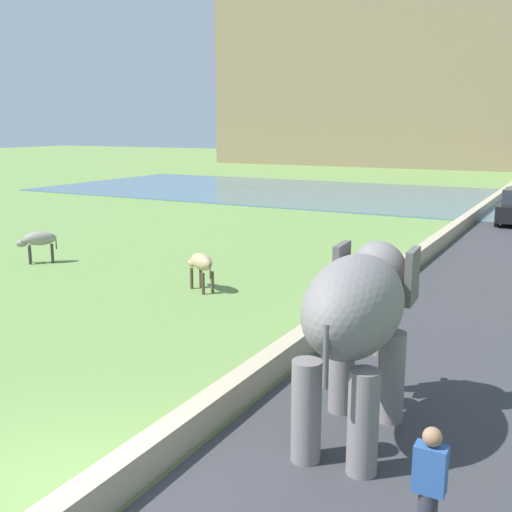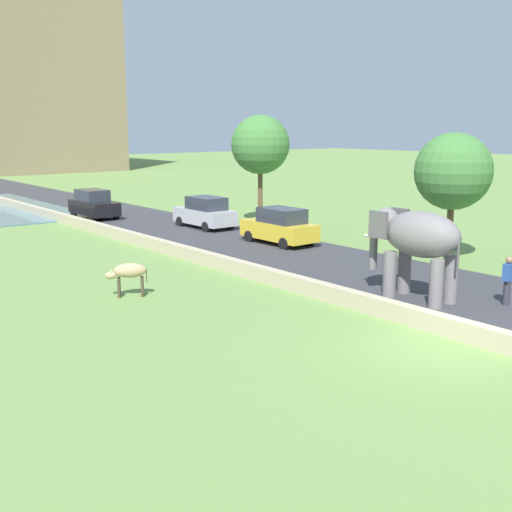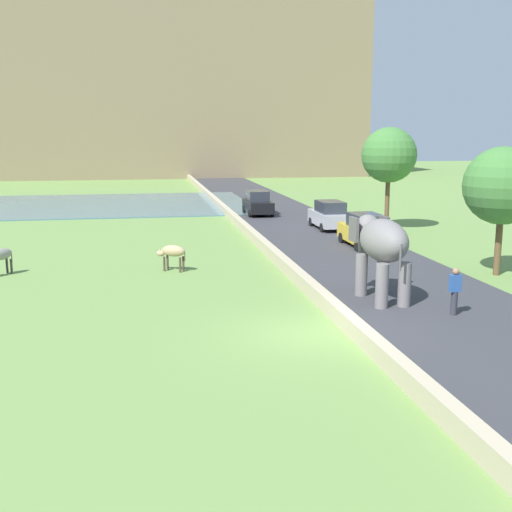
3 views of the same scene
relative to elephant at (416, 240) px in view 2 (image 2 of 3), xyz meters
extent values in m
plane|color=#6B8E47|center=(-3.41, -3.37, -2.04)|extent=(220.00, 220.00, 0.00)
cube|color=#38383D|center=(1.59, 16.63, -2.01)|extent=(7.00, 120.00, 0.06)
cube|color=tan|center=(-2.21, 14.63, -1.76)|extent=(0.40, 110.00, 0.55)
ellipsoid|color=slate|center=(0.01, -0.22, 0.20)|extent=(1.56, 2.78, 1.50)
cylinder|color=slate|center=(-0.46, 0.63, -1.24)|extent=(0.44, 0.44, 1.60)
cylinder|color=slate|center=(0.38, 0.68, -1.24)|extent=(0.44, 0.44, 1.60)
cylinder|color=slate|center=(-0.35, -1.13, -1.24)|extent=(0.44, 0.44, 1.60)
cylinder|color=slate|center=(0.49, -1.07, -1.24)|extent=(0.44, 0.44, 1.60)
ellipsoid|color=slate|center=(-0.07, 1.19, 0.39)|extent=(1.05, 0.96, 1.10)
cube|color=#575454|center=(-0.66, 1.02, 0.43)|extent=(0.16, 0.71, 0.90)
cube|color=#575454|center=(0.53, 1.09, 0.43)|extent=(0.16, 0.71, 0.90)
cylinder|color=slate|center=(-0.10, 1.66, -0.50)|extent=(0.28, 0.28, 1.50)
cone|color=silver|center=(-0.32, 1.58, -0.05)|extent=(0.15, 0.56, 0.17)
cone|color=silver|center=(0.12, 1.61, -0.05)|extent=(0.15, 0.56, 0.17)
cylinder|color=#575454|center=(0.10, -1.54, -0.15)|extent=(0.08, 0.08, 0.90)
cylinder|color=#33333D|center=(1.68, -2.35, -1.61)|extent=(0.22, 0.22, 0.85)
cube|color=#2D569E|center=(1.68, -2.35, -0.91)|extent=(0.36, 0.22, 0.56)
sphere|color=#997051|center=(1.68, -2.35, -0.52)|extent=(0.22, 0.22, 0.22)
cube|color=#B7B7BC|center=(3.16, 16.77, -1.34)|extent=(1.71, 4.00, 0.80)
cube|color=#2D333D|center=(3.16, 16.57, -0.59)|extent=(1.45, 2.20, 0.70)
cylinder|color=black|center=(2.36, 18.07, -1.74)|extent=(0.18, 0.60, 0.60)
cylinder|color=black|center=(3.98, 18.06, -1.74)|extent=(0.18, 0.60, 0.60)
cylinder|color=black|center=(2.35, 15.47, -1.74)|extent=(0.18, 0.60, 0.60)
cylinder|color=black|center=(3.97, 15.46, -1.74)|extent=(0.18, 0.60, 0.60)
cube|color=gold|center=(3.16, 10.40, -1.34)|extent=(1.71, 4.00, 0.80)
cube|color=#2D333D|center=(3.16, 10.20, -0.59)|extent=(1.45, 2.20, 0.70)
cylinder|color=black|center=(2.35, 11.70, -1.74)|extent=(0.18, 0.60, 0.60)
cylinder|color=black|center=(3.97, 11.70, -1.74)|extent=(0.18, 0.60, 0.60)
cylinder|color=black|center=(2.36, 9.10, -1.74)|extent=(0.18, 0.60, 0.60)
cylinder|color=black|center=(3.97, 9.10, -1.74)|extent=(0.18, 0.60, 0.60)
cube|color=black|center=(0.01, 24.28, -1.34)|extent=(1.71, 4.00, 0.80)
cube|color=#2D333D|center=(0.01, 24.48, -0.59)|extent=(1.45, 2.20, 0.70)
cylinder|color=black|center=(0.82, 22.98, -1.74)|extent=(0.18, 0.60, 0.60)
cylinder|color=black|center=(-0.80, 22.99, -1.74)|extent=(0.18, 0.60, 0.60)
cylinder|color=black|center=(0.82, 25.58, -1.74)|extent=(0.18, 0.60, 0.60)
cylinder|color=black|center=(-0.79, 25.59, -1.74)|extent=(0.18, 0.60, 0.60)
ellipsoid|color=tan|center=(-7.02, 6.29, -1.14)|extent=(1.17, 0.93, 0.50)
cylinder|color=#493D2C|center=(-7.43, 6.35, -1.71)|extent=(0.10, 0.10, 0.65)
cylinder|color=#493D2C|center=(-7.27, 6.62, -1.71)|extent=(0.10, 0.10, 0.65)
cylinder|color=#493D2C|center=(-6.76, 5.97, -1.71)|extent=(0.10, 0.10, 0.65)
cylinder|color=#493D2C|center=(-6.61, 6.24, -1.71)|extent=(0.10, 0.10, 0.65)
ellipsoid|color=tan|center=(-7.57, 6.61, -1.29)|extent=(0.47, 0.41, 0.26)
cone|color=beige|center=(-7.61, 6.53, -1.12)|extent=(0.04, 0.04, 0.12)
cone|color=beige|center=(-7.52, 6.69, -1.12)|extent=(0.04, 0.04, 0.12)
cylinder|color=#493D2C|center=(-6.55, 6.03, -1.34)|extent=(0.04, 0.04, 0.45)
cylinder|color=brown|center=(6.70, 16.15, -0.32)|extent=(0.28, 0.28, 3.43)
sphere|color=#427A38|center=(6.70, 16.15, 2.58)|extent=(3.39, 3.39, 3.39)
cylinder|color=brown|center=(6.45, 3.09, -0.71)|extent=(0.28, 0.28, 2.66)
sphere|color=#427A38|center=(6.45, 3.09, 1.76)|extent=(3.24, 3.24, 3.24)
camera|label=1|loc=(2.92, -8.74, 2.84)|focal=43.22mm
camera|label=2|loc=(-16.74, -12.48, 3.60)|focal=44.47mm
camera|label=3|loc=(-8.27, -20.88, 3.91)|focal=44.31mm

